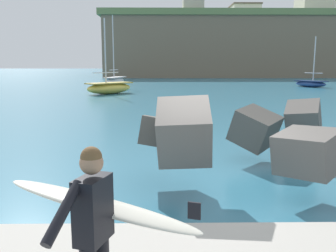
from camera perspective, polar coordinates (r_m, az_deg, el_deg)
ground_plane at (r=7.74m, az=5.59°, el=-10.90°), size 400.00×400.00×0.00m
breakwater_jetty at (r=9.26m, az=19.48°, el=-0.75°), size 31.57×7.23×2.42m
surfer_with_board at (r=3.56m, az=-11.18°, el=-14.43°), size 2.09×1.45×1.78m
boat_near_left at (r=46.02m, az=21.47°, el=6.27°), size 3.35×4.22×5.79m
boat_near_right at (r=45.98m, az=-8.30°, el=7.05°), size 2.58×5.57×8.47m
boat_mid_right at (r=33.55m, az=-9.20°, el=5.98°), size 4.53×4.47×6.66m
mooring_buoy_middle at (r=23.95m, az=-0.25°, el=3.77°), size 0.44×0.44×0.44m
mooring_buoy_outer at (r=46.67m, az=21.91°, el=6.00°), size 0.44×0.44×0.44m
headland_bluff at (r=88.29m, az=15.84°, el=11.81°), size 73.77×31.46×12.81m
station_building_west at (r=94.16m, az=11.87°, el=16.93°), size 6.76×8.25×3.92m
station_building_central at (r=92.63m, az=21.93°, el=17.33°), size 7.17×7.28×6.35m
station_building_east at (r=78.36m, az=3.95°, el=18.97°), size 4.33×4.79×4.90m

